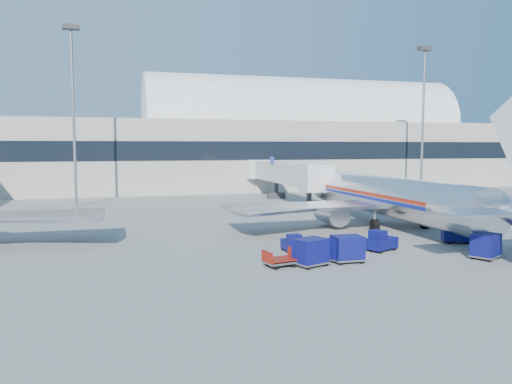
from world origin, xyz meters
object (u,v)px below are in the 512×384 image
object	(u,v)px
tug_lead	(381,241)
cart_solo_near	(486,246)
mast_west	(73,89)
mast_east	(424,99)
barrier_near	(484,224)
tug_left	(292,244)
tug_right	(457,234)
cart_train_a	(347,248)
cart_train_b	(341,249)
airliner_main	(395,197)
jetbridge_near	(281,173)
cart_open_red	(281,261)
cart_train_c	(311,251)

from	to	relation	value
tug_lead	cart_solo_near	bearing A→B (deg)	-61.76
mast_west	mast_east	distance (m)	50.00
barrier_near	tug_left	bearing A→B (deg)	-166.43
mast_east	tug_right	bearing A→B (deg)	-119.78
cart_train_a	cart_train_b	size ratio (longest dim) A/B	0.91
airliner_main	cart_solo_near	size ratio (longest dim) A/B	15.23
tug_lead	tug_left	xyz separation A→B (m)	(-6.46, 1.27, -0.08)
tug_right	barrier_near	bearing A→B (deg)	60.31
airliner_main	cart_train_b	distance (m)	15.62
cart_solo_near	airliner_main	bearing A→B (deg)	57.69
barrier_near	cart_train_b	world-z (taller)	cart_train_b
tug_right	cart_train_a	xyz separation A→B (m)	(-11.41, -3.75, 0.21)
mast_west	cart_train_b	xyz separation A→B (m)	(19.25, -36.64, -13.94)
barrier_near	tug_right	distance (m)	8.75
barrier_near	tug_left	world-z (taller)	tug_left
mast_east	jetbridge_near	bearing A→B (deg)	177.93
cart_train_a	jetbridge_near	bearing A→B (deg)	78.67
tug_right	cart_open_red	xyz separation A→B (m)	(-16.05, -3.72, -0.34)
airliner_main	cart_open_red	bearing A→B (deg)	-142.76
mast_east	tug_right	distance (m)	40.78
jetbridge_near	tug_right	xyz separation A→B (m)	(3.39, -34.03, -3.19)
mast_west	mast_east	size ratio (longest dim) A/B	1.00
mast_east	cart_solo_near	distance (m)	46.01
mast_west	tug_lead	xyz separation A→B (m)	(23.58, -34.31, -14.07)
mast_west	tug_right	world-z (taller)	mast_west
tug_left	cart_solo_near	bearing A→B (deg)	-114.79
tug_right	cart_train_b	xyz separation A→B (m)	(-11.74, -3.41, 0.12)
tug_lead	cart_train_a	distance (m)	4.82
mast_west	tug_lead	size ratio (longest dim) A/B	8.38
barrier_near	mast_west	bearing A→B (deg)	143.62
jetbridge_near	tug_left	xyz separation A→B (m)	(-10.47, -33.85, -3.29)
barrier_near	tug_lead	xyz separation A→B (m)	(-14.42, -6.31, 0.27)
mast_east	cart_solo_near	world-z (taller)	mast_east
barrier_near	tug_lead	bearing A→B (deg)	-156.37
tug_lead	tug_right	distance (m)	7.48
mast_east	cart_open_red	size ratio (longest dim) A/B	9.90
airliner_main	mast_east	world-z (taller)	mast_east
mast_east	tug_lead	distance (m)	45.53
airliner_main	cart_train_c	world-z (taller)	airliner_main
airliner_main	jetbridge_near	bearing A→B (deg)	95.22
mast_east	cart_train_b	size ratio (longest dim) A/B	10.14
mast_west	cart_train_c	bearing A→B (deg)	-65.70
airliner_main	cart_train_a	xyz separation A→B (m)	(-10.42, -11.47, -1.98)
tug_right	cart_open_red	size ratio (longest dim) A/B	1.21
airliner_main	mast_east	bearing A→B (deg)	51.89
jetbridge_near	mast_west	bearing A→B (deg)	-178.32
cart_solo_near	cart_train_a	bearing A→B (deg)	141.91
tug_left	barrier_near	bearing A→B (deg)	-76.43
tug_left	cart_open_red	size ratio (longest dim) A/B	0.94
mast_east	tug_lead	world-z (taller)	mast_east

